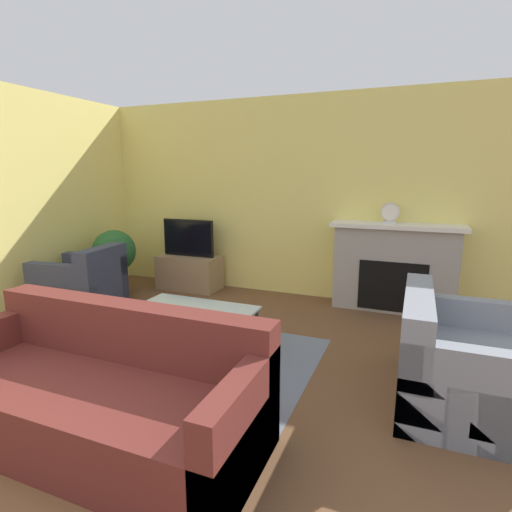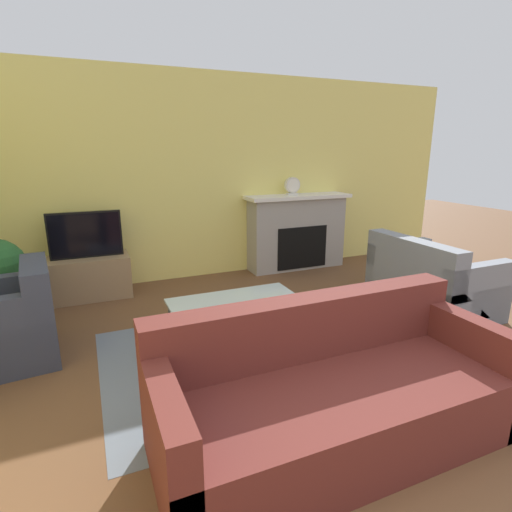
{
  "view_description": "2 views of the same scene",
  "coord_description": "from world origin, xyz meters",
  "px_view_note": "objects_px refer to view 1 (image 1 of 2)",
  "views": [
    {
      "loc": [
        1.75,
        -0.56,
        1.68
      ],
      "look_at": [
        0.21,
        3.24,
        0.84
      ],
      "focal_mm": 28.0,
      "sensor_mm": 36.0,
      "label": 1
    },
    {
      "loc": [
        -1.29,
        -0.53,
        1.72
      ],
      "look_at": [
        0.18,
        2.9,
        0.72
      ],
      "focal_mm": 28.0,
      "sensor_mm": 36.0,
      "label": 2
    }
  ],
  "objects_px": {
    "potted_plant": "(114,253)",
    "mantel_clock": "(390,213)",
    "coffee_table": "(192,313)",
    "tv": "(188,238)",
    "couch_loveseat": "(455,365)",
    "couch_sectional": "(102,396)",
    "armchair_by_window": "(82,288)"
  },
  "relations": [
    {
      "from": "potted_plant",
      "to": "mantel_clock",
      "type": "relative_size",
      "value": 3.66
    },
    {
      "from": "potted_plant",
      "to": "coffee_table",
      "type": "bearing_deg",
      "value": -32.15
    },
    {
      "from": "tv",
      "to": "coffee_table",
      "type": "distance_m",
      "value": 2.25
    },
    {
      "from": "tv",
      "to": "couch_loveseat",
      "type": "relative_size",
      "value": 0.65
    },
    {
      "from": "tv",
      "to": "coffee_table",
      "type": "height_order",
      "value": "tv"
    },
    {
      "from": "mantel_clock",
      "to": "couch_loveseat",
      "type": "bearing_deg",
      "value": -72.1
    },
    {
      "from": "tv",
      "to": "couch_loveseat",
      "type": "bearing_deg",
      "value": -28.79
    },
    {
      "from": "tv",
      "to": "couch_sectional",
      "type": "relative_size",
      "value": 0.37
    },
    {
      "from": "coffee_table",
      "to": "armchair_by_window",
      "type": "bearing_deg",
      "value": 164.34
    },
    {
      "from": "couch_loveseat",
      "to": "potted_plant",
      "type": "relative_size",
      "value": 1.34
    },
    {
      "from": "tv",
      "to": "coffee_table",
      "type": "relative_size",
      "value": 0.7
    },
    {
      "from": "couch_sectional",
      "to": "couch_loveseat",
      "type": "relative_size",
      "value": 1.75
    },
    {
      "from": "couch_loveseat",
      "to": "mantel_clock",
      "type": "height_order",
      "value": "mantel_clock"
    },
    {
      "from": "couch_sectional",
      "to": "armchair_by_window",
      "type": "xyz_separation_m",
      "value": [
        -2.0,
        1.84,
        0.01
      ]
    },
    {
      "from": "potted_plant",
      "to": "couch_loveseat",
      "type": "bearing_deg",
      "value": -16.5
    },
    {
      "from": "tv",
      "to": "coffee_table",
      "type": "bearing_deg",
      "value": -58.06
    },
    {
      "from": "tv",
      "to": "armchair_by_window",
      "type": "relative_size",
      "value": 0.83
    },
    {
      "from": "couch_loveseat",
      "to": "potted_plant",
      "type": "bearing_deg",
      "value": 73.5
    },
    {
      "from": "tv",
      "to": "armchair_by_window",
      "type": "xyz_separation_m",
      "value": [
        -0.72,
        -1.35,
        -0.47
      ]
    },
    {
      "from": "couch_sectional",
      "to": "couch_loveseat",
      "type": "xyz_separation_m",
      "value": [
        2.13,
        1.31,
        0.01
      ]
    },
    {
      "from": "armchair_by_window",
      "to": "coffee_table",
      "type": "distance_m",
      "value": 1.96
    },
    {
      "from": "potted_plant",
      "to": "mantel_clock",
      "type": "xyz_separation_m",
      "value": [
        3.6,
        0.75,
        0.63
      ]
    },
    {
      "from": "couch_sectional",
      "to": "armchair_by_window",
      "type": "bearing_deg",
      "value": 137.47
    },
    {
      "from": "mantel_clock",
      "to": "tv",
      "type": "bearing_deg",
      "value": -177.26
    },
    {
      "from": "tv",
      "to": "potted_plant",
      "type": "bearing_deg",
      "value": -143.22
    },
    {
      "from": "armchair_by_window",
      "to": "potted_plant",
      "type": "relative_size",
      "value": 1.06
    },
    {
      "from": "mantel_clock",
      "to": "armchair_by_window",
      "type": "bearing_deg",
      "value": -156.95
    },
    {
      "from": "tv",
      "to": "mantel_clock",
      "type": "xyz_separation_m",
      "value": [
        2.77,
        0.13,
        0.46
      ]
    },
    {
      "from": "couch_sectional",
      "to": "potted_plant",
      "type": "height_order",
      "value": "potted_plant"
    },
    {
      "from": "potted_plant",
      "to": "mantel_clock",
      "type": "height_order",
      "value": "mantel_clock"
    },
    {
      "from": "couch_sectional",
      "to": "coffee_table",
      "type": "xyz_separation_m",
      "value": [
        -0.11,
        1.31,
        0.1
      ]
    },
    {
      "from": "armchair_by_window",
      "to": "couch_sectional",
      "type": "bearing_deg",
      "value": 41.38
    }
  ]
}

